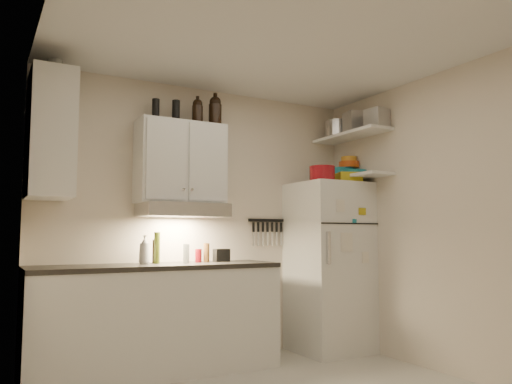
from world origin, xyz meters
TOP-DOWN VIEW (x-y plane):
  - ceiling at (0.00, 0.00)m, footprint 3.20×3.00m
  - back_wall at (0.00, 1.51)m, footprint 3.20×0.02m
  - left_wall at (-1.61, 0.00)m, footprint 0.02×3.00m
  - right_wall at (1.61, 0.00)m, footprint 0.02×3.00m
  - base_cabinet at (-0.55, 1.20)m, footprint 2.10×0.60m
  - countertop at (-0.55, 1.20)m, footprint 2.10×0.62m
  - upper_cabinet at (-0.30, 1.33)m, footprint 0.80×0.33m
  - side_cabinet at (-1.44, 1.20)m, footprint 0.33×0.55m
  - range_hood at (-0.30, 1.27)m, footprint 0.76×0.46m
  - fridge at (1.25, 1.16)m, footprint 0.70×0.68m
  - shelf_hi at (1.45, 1.02)m, footprint 0.30×0.95m
  - shelf_lo at (1.45, 1.02)m, footprint 0.30×0.95m
  - knife_strip at (0.70, 1.49)m, footprint 0.42×0.02m
  - dutch_oven at (1.06, 1.00)m, footprint 0.28×0.28m
  - book_stack at (1.37, 1.00)m, footprint 0.32×0.35m
  - spice_jar at (1.33, 1.09)m, footprint 0.06×0.06m
  - stock_pot at (1.46, 1.26)m, footprint 0.33×0.33m
  - tin_a at (1.48, 0.98)m, footprint 0.26×0.24m
  - tin_b at (1.48, 0.67)m, footprint 0.21×0.21m
  - bowl_teal at (1.49, 1.22)m, footprint 0.27×0.27m
  - bowl_orange at (1.52, 1.15)m, footprint 0.21×0.21m
  - bowl_yellow at (1.52, 1.15)m, footprint 0.17×0.17m
  - plates at (1.50, 1.04)m, footprint 0.28×0.28m
  - growler_a at (-0.16, 1.29)m, footprint 0.13×0.13m
  - growler_b at (0.02, 1.28)m, footprint 0.14×0.14m
  - thermos_a at (-0.35, 1.33)m, footprint 0.09×0.09m
  - thermos_b at (-0.54, 1.34)m, footprint 0.08×0.08m
  - side_jar at (-1.40, 1.32)m, footprint 0.12×0.12m
  - soap_bottle at (-0.65, 1.25)m, footprint 0.11×0.11m
  - pepper_mill at (-0.06, 1.28)m, footprint 0.06×0.06m
  - oil_bottle at (-0.53, 1.27)m, footprint 0.06×0.06m
  - vinegar_bottle at (-0.53, 1.34)m, footprint 0.06×0.06m
  - clear_bottle at (-0.28, 1.22)m, footprint 0.06×0.06m
  - red_jar at (-0.14, 1.28)m, footprint 0.07×0.07m
  - caddy at (0.11, 1.31)m, footprint 0.14×0.10m

SIDE VIEW (x-z plane):
  - base_cabinet at x=-0.55m, z-range 0.00..0.88m
  - fridge at x=1.25m, z-range 0.00..1.70m
  - countertop at x=-0.55m, z-range 0.88..0.92m
  - caddy at x=0.11m, z-range 0.92..1.04m
  - red_jar at x=-0.14m, z-range 0.92..1.04m
  - clear_bottle at x=-0.28m, z-range 0.92..1.09m
  - pepper_mill at x=-0.06m, z-range 0.92..1.09m
  - vinegar_bottle at x=-0.53m, z-range 0.92..1.13m
  - oil_bottle at x=-0.53m, z-range 0.92..1.19m
  - soap_bottle at x=-0.65m, z-range 0.92..1.19m
  - back_wall at x=0.00m, z-range 0.00..2.60m
  - left_wall at x=-1.61m, z-range 0.00..2.60m
  - right_wall at x=1.61m, z-range 0.00..2.60m
  - knife_strip at x=0.70m, z-range 1.31..1.33m
  - range_hood at x=-0.30m, z-range 1.33..1.45m
  - spice_jar at x=1.33m, z-range 1.70..1.80m
  - book_stack at x=1.37m, z-range 1.70..1.80m
  - shelf_lo at x=1.45m, z-range 1.75..1.77m
  - dutch_oven at x=1.06m, z-range 1.70..1.85m
  - plates at x=1.50m, z-range 1.77..1.84m
  - upper_cabinet at x=-0.30m, z-range 1.45..2.20m
  - bowl_teal at x=1.49m, z-range 1.77..1.88m
  - bowl_orange at x=1.52m, z-range 1.88..1.95m
  - side_cabinet at x=-1.44m, z-range 1.45..2.45m
  - bowl_yellow at x=1.52m, z-range 1.95..2.00m
  - shelf_hi at x=1.45m, z-range 2.19..2.22m
  - thermos_b at x=-0.54m, z-range 2.20..2.39m
  - thermos_a at x=-0.35m, z-range 2.20..2.41m
  - tin_b at x=1.48m, z-range 2.21..2.40m
  - stock_pot at x=1.46m, z-range 2.21..2.40m
  - growler_a at x=-0.16m, z-range 2.20..2.44m
  - tin_a at x=1.48m, z-range 2.21..2.44m
  - growler_b at x=0.02m, z-range 2.20..2.49m
  - side_jar at x=-1.40m, z-range 2.45..2.61m
  - ceiling at x=0.00m, z-range 2.60..2.62m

